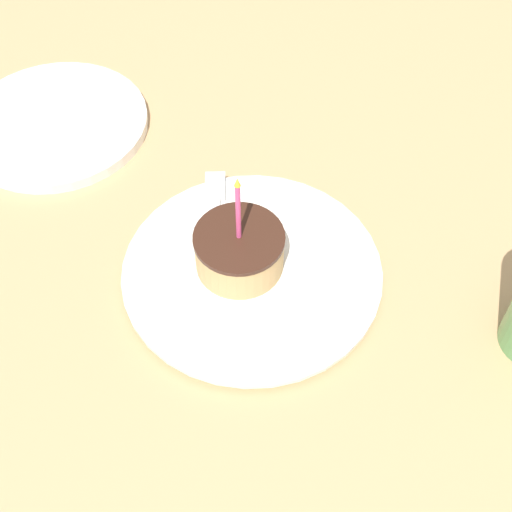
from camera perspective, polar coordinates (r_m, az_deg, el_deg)
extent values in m
cube|color=tan|center=(0.81, 0.10, -1.80)|extent=(2.40, 2.40, 0.04)
cylinder|color=white|center=(0.78, 0.00, -1.43)|extent=(0.27, 0.27, 0.02)
cylinder|color=white|center=(0.78, 0.00, -1.30)|extent=(0.28, 0.28, 0.01)
cylinder|color=tan|center=(0.76, -1.34, 0.31)|extent=(0.10, 0.10, 0.04)
cylinder|color=#381E14|center=(0.74, -1.37, 1.46)|extent=(0.10, 0.10, 0.01)
cylinder|color=#E04C8C|center=(0.71, -1.43, 3.54)|extent=(0.01, 0.01, 0.08)
cone|color=yellow|center=(0.68, -1.50, 5.94)|extent=(0.01, 0.01, 0.01)
cube|color=silver|center=(0.80, -3.37, 1.13)|extent=(0.12, 0.07, 0.00)
cube|color=silver|center=(0.85, -3.29, 5.57)|extent=(0.05, 0.04, 0.00)
cylinder|color=white|center=(0.98, -15.73, 10.16)|extent=(0.24, 0.24, 0.01)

